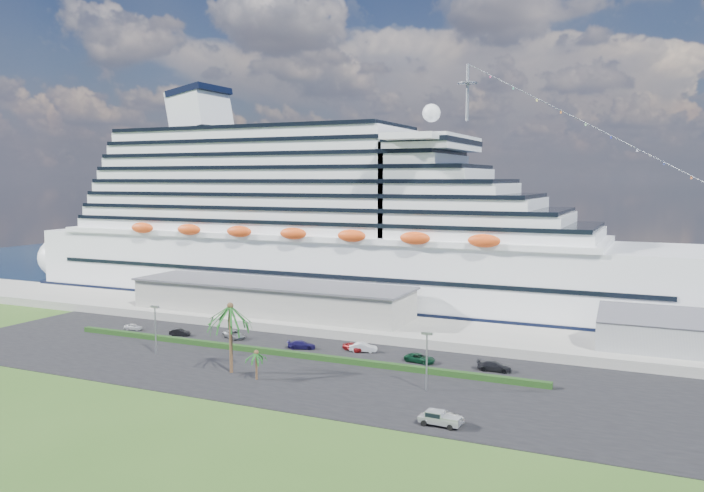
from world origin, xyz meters
The scene contains 22 objects.
ground centered at (0.00, 0.00, 0.00)m, with size 420.00×420.00×0.00m, color #30531B.
asphalt_lot centered at (0.00, 11.00, 0.06)m, with size 140.00×38.00×0.12m, color black.
wharf centered at (0.00, 40.00, 0.90)m, with size 240.00×20.00×1.80m, color gray.
water centered at (0.00, 130.00, 0.01)m, with size 420.00×160.00×0.02m, color black.
cruise_ship centered at (-21.53, 64.00, 16.69)m, with size 191.00×38.00×54.00m.
terminal_building centered at (-25.00, 40.00, 5.01)m, with size 61.00×15.00×6.30m.
port_shed centered at (52.00, 40.00, 4.40)m, with size 24.00×12.31×7.37m.
hedge centered at (-8.00, 16.00, 0.57)m, with size 88.00×1.10×0.90m, color black.
lamp_post_left centered at (-28.00, 8.00, 5.34)m, with size 1.60×0.35×8.27m.
lamp_post_right centered at (20.00, 8.00, 5.34)m, with size 1.60×0.35×8.27m.
palm_tall centered at (-10.00, 4.00, 9.20)m, with size 8.82×8.82×11.13m.
palm_short centered at (-4.50, 2.50, 3.67)m, with size 3.53×3.53×4.56m.
parked_car_0 centered at (-44.48, 20.68, 0.75)m, with size 1.48×3.68×1.25m, color silver.
parked_car_1 centered at (-33.09, 20.59, 0.76)m, with size 1.36×3.89×1.28m, color black.
parked_car_2 centered at (-22.50, 23.07, 0.84)m, with size 2.38×5.17×1.44m, color gray.
parked_car_3 centered at (-7.31, 21.41, 0.83)m, with size 1.98×4.88×1.42m, color #1C164F.
parked_car_4 centered at (1.48, 23.82, 0.83)m, with size 1.68×4.17×1.42m, color maroon.
parked_car_5 centered at (3.36, 23.90, 0.90)m, with size 1.64×4.71×1.55m, color silver.
parked_car_6 centered at (14.39, 21.50, 0.83)m, with size 2.34×5.08×1.41m, color #0C331F.
parked_car_7 centered at (26.47, 21.54, 0.89)m, with size 2.15×5.29×1.53m, color black.
pickup_truck centered at (25.85, -4.67, 1.11)m, with size 5.16×2.08×1.79m.
boat_trailer centered at (26.33, -3.99, 1.21)m, with size 5.85×4.12×1.64m.
Camera 1 is at (49.51, -81.53, 29.71)m, focal length 35.00 mm.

